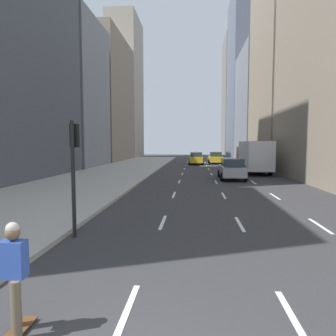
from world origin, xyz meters
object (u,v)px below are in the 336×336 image
object	(u,v)px
taxi_lead	(196,158)
taxi_second	(215,158)
skateboarder	(14,273)
sedan_black_near	(232,169)
box_truck	(253,156)
traffic_light_pole	(74,160)

from	to	relation	value
taxi_lead	taxi_second	xyz separation A→B (m)	(2.80, 1.48, 0.00)
taxi_lead	skateboarder	world-z (taller)	taxi_lead
taxi_second	sedan_black_near	distance (m)	19.38
taxi_lead	sedan_black_near	bearing A→B (deg)	-81.11
box_truck	taxi_lead	bearing A→B (deg)	114.73
skateboarder	box_truck	bearing A→B (deg)	72.08
sedan_black_near	skateboarder	distance (m)	21.38
taxi_lead	box_truck	xyz separation A→B (m)	(5.60, -12.16, 0.83)
taxi_lead	sedan_black_near	world-z (taller)	taxi_lead
taxi_second	taxi_lead	bearing A→B (deg)	-152.22
sedan_black_near	skateboarder	world-z (taller)	skateboarder
sedan_black_near	skateboarder	size ratio (longest dim) A/B	2.54
skateboarder	traffic_light_pole	size ratio (longest dim) A/B	0.48
taxi_second	sedan_black_near	world-z (taller)	taxi_second
skateboarder	sedan_black_near	bearing A→B (deg)	74.48
taxi_second	skateboarder	distance (m)	40.39
taxi_lead	sedan_black_near	size ratio (longest dim) A/B	0.99
box_truck	traffic_light_pole	bearing A→B (deg)	-113.91
taxi_lead	taxi_second	bearing A→B (deg)	27.78
taxi_second	traffic_light_pole	size ratio (longest dim) A/B	1.22
taxi_lead	sedan_black_near	xyz separation A→B (m)	(2.80, -17.90, -0.01)
taxi_lead	taxi_second	world-z (taller)	same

